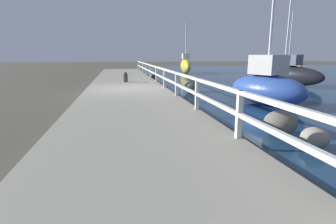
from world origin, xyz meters
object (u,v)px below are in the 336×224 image
at_px(mooring_bollard, 125,77).
at_px(sailboat_orange, 288,65).
at_px(sailboat_yellow, 186,65).
at_px(sailboat_blue, 267,86).
at_px(sailboat_black, 284,73).

xyz_separation_m(mooring_bollard, sailboat_orange, (17.53, 9.94, 0.18)).
bearing_deg(sailboat_yellow, sailboat_blue, -85.27).
height_order(sailboat_yellow, sailboat_black, sailboat_black).
bearing_deg(sailboat_black, mooring_bollard, 146.68).
bearing_deg(sailboat_yellow, sailboat_black, -66.81).
relative_size(mooring_bollard, sailboat_orange, 0.09).
bearing_deg(sailboat_orange, mooring_bollard, -141.80).
distance_m(sailboat_black, sailboat_orange, 14.22).
distance_m(mooring_bollard, sailboat_yellow, 12.16).
xyz_separation_m(mooring_bollard, sailboat_black, (9.20, -1.59, 0.21)).
xyz_separation_m(sailboat_yellow, sailboat_black, (2.89, -11.97, -0.06)).
xyz_separation_m(sailboat_blue, sailboat_orange, (12.70, 16.94, 0.00)).
height_order(mooring_bollard, sailboat_yellow, sailboat_yellow).
distance_m(sailboat_blue, sailboat_orange, 21.17).
relative_size(sailboat_blue, sailboat_black, 1.22).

